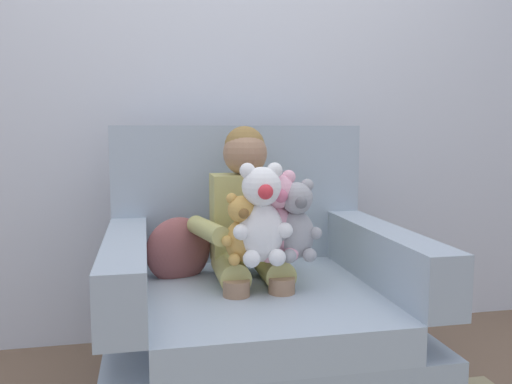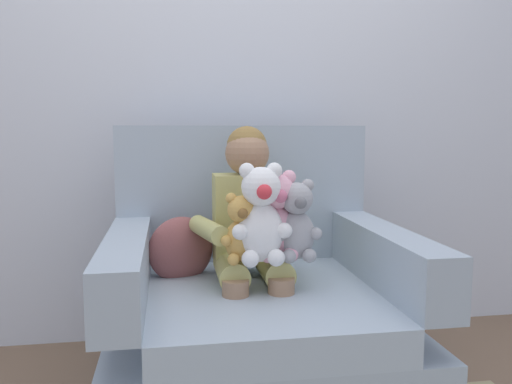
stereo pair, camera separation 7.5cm
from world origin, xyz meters
name	(u,v)px [view 2 (the right image)]	position (x,y,z in m)	size (l,w,h in m)	color
back_wall	(232,73)	(0.00, 0.77, 1.30)	(6.00, 0.10, 2.60)	silver
armchair	(256,317)	(0.00, 0.05, 0.32)	(1.07, 1.00, 1.04)	#9EADBC
seated_child	(250,224)	(-0.02, 0.09, 0.67)	(0.45, 0.39, 0.82)	tan
plush_honey	(241,230)	(-0.07, -0.08, 0.68)	(0.14, 0.12, 0.24)	gold
plush_grey	(297,223)	(0.12, -0.07, 0.70)	(0.17, 0.14, 0.29)	#9E9EA3
plush_white	(261,217)	(-0.01, -0.09, 0.73)	(0.21, 0.17, 0.35)	white
plush_pink	(277,218)	(0.06, -0.05, 0.72)	(0.19, 0.15, 0.32)	#EAA8BC
throw_pillow	(181,250)	(-0.27, 0.19, 0.56)	(0.26, 0.12, 0.26)	#8C4C4C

